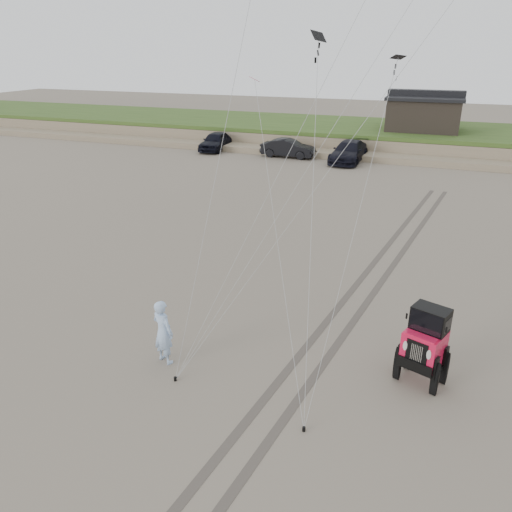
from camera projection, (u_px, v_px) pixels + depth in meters
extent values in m
plane|color=#6B6054|center=(252.00, 390.00, 13.48)|extent=(160.00, 160.00, 0.00)
cube|color=#7A6B54|center=(398.00, 138.00, 46.01)|extent=(160.00, 12.00, 1.40)
cube|color=#2D4719|center=(399.00, 129.00, 45.68)|extent=(160.00, 12.00, 0.35)
cube|color=#7A6B54|center=(390.00, 157.00, 40.57)|extent=(160.00, 3.50, 0.50)
cube|color=black|center=(424.00, 115.00, 43.59)|extent=(6.00, 5.00, 2.60)
cube|color=black|center=(426.00, 98.00, 43.04)|extent=(6.40, 5.40, 0.25)
cube|color=black|center=(426.00, 93.00, 42.89)|extent=(6.40, 1.20, 0.50)
imported|color=black|center=(216.00, 141.00, 44.06)|extent=(2.14, 4.76, 1.59)
imported|color=black|center=(288.00, 148.00, 41.35)|extent=(4.57, 1.72, 1.49)
imported|color=black|center=(349.00, 152.00, 39.65)|extent=(2.57, 5.67, 1.61)
imported|color=#93ABE3|center=(163.00, 332.00, 14.33)|extent=(0.85, 0.70, 2.00)
cube|color=#B61636|center=(255.00, 79.00, 18.30)|extent=(0.35, 0.49, 0.22)
cube|color=black|center=(319.00, 36.00, 14.46)|extent=(0.43, 0.62, 0.35)
cube|color=black|center=(398.00, 57.00, 14.44)|extent=(0.47, 0.46, 0.16)
cylinder|color=black|center=(175.00, 379.00, 13.83)|extent=(0.08, 0.08, 0.12)
cylinder|color=black|center=(304.00, 429.00, 12.02)|extent=(0.08, 0.08, 0.12)
cube|color=#4C443D|center=(361.00, 279.00, 19.87)|extent=(4.42, 29.74, 0.01)
cube|color=#4C443D|center=(381.00, 282.00, 19.61)|extent=(4.42, 29.74, 0.01)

